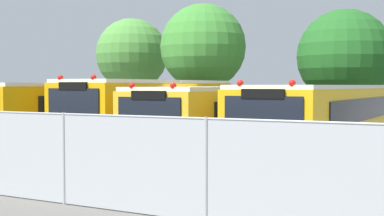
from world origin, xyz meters
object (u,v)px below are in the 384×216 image
Objects in this scene: school_bus_3 at (321,118)px; tree_0 at (132,55)px; tree_2 at (342,58)px; school_bus_0 at (86,111)px; school_bus_2 at (232,116)px; school_bus_1 at (153,111)px; tree_1 at (205,46)px.

school_bus_3 is 17.85m from tree_0.
tree_0 reaches higher than tree_2.
tree_0 reaches higher than school_bus_0.
school_bus_0 reaches higher than school_bus_2.
tree_0 is (-7.89, 10.22, 2.85)m from school_bus_1.
school_bus_0 is 1.09× the size of school_bus_3.
tree_0 is at bearing 161.82° from tree_1.
tree_0 is at bearing 176.19° from tree_2.
school_bus_3 is at bearing -44.42° from tree_1.
tree_1 reaches higher than school_bus_3.
tree_2 is (8.33, 9.34, 2.40)m from school_bus_0.
tree_0 is 6.32m from tree_1.
school_bus_2 is (6.49, 0.23, -0.07)m from school_bus_0.
school_bus_2 is at bearing -57.43° from tree_1.
school_bus_2 is at bearing -1.89° from school_bus_3.
school_bus_3 is 12.14m from tree_1.
school_bus_3 is at bearing -81.38° from tree_2.
tree_2 is at bearing -99.76° from school_bus_2.
tree_2 reaches higher than school_bus_3.
tree_0 reaches higher than school_bus_1.
school_bus_3 is (3.25, -0.19, 0.03)m from school_bus_2.
school_bus_3 is at bearing -35.29° from tree_0.
school_bus_0 is at bearing 3.67° from school_bus_2.
school_bus_2 is at bearing -175.03° from school_bus_1.
tree_1 reaches higher than tree_0.
school_bus_0 is 3.26m from school_bus_1.
tree_2 is at bearing -79.86° from school_bus_3.
tree_0 reaches higher than school_bus_3.
tree_2 is (-1.41, 9.31, 2.44)m from school_bus_3.
school_bus_1 is at bearing 1.94° from school_bus_3.
school_bus_0 is at bearing 1.71° from school_bus_3.
tree_2 is (12.96, -0.86, -0.50)m from tree_0.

